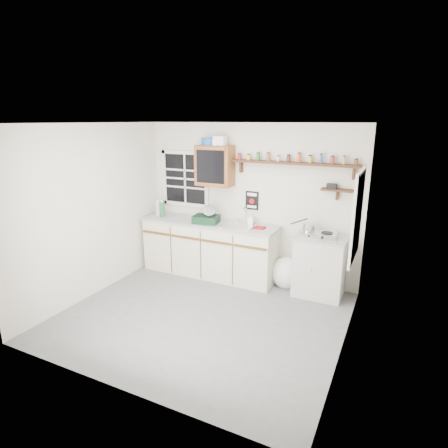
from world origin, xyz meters
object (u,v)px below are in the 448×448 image
(right_cabinet, at_px, (320,266))
(dish_rack, at_px, (207,217))
(spice_shelf, at_px, (293,162))
(main_cabinet, at_px, (209,248))
(upper_cabinet, at_px, (215,166))
(hotplate, at_px, (318,234))

(right_cabinet, distance_m, dish_rack, 1.92)
(spice_shelf, bearing_deg, main_cabinet, -170.75)
(main_cabinet, height_order, spice_shelf, spice_shelf)
(right_cabinet, bearing_deg, upper_cabinet, 176.24)
(main_cabinet, xyz_separation_m, right_cabinet, (1.83, 0.03, -0.01))
(dish_rack, bearing_deg, spice_shelf, 2.89)
(upper_cabinet, bearing_deg, dish_rack, -98.44)
(upper_cabinet, bearing_deg, right_cabinet, -3.76)
(right_cabinet, distance_m, spice_shelf, 1.58)
(spice_shelf, bearing_deg, dish_rack, -167.55)
(right_cabinet, bearing_deg, main_cabinet, -179.21)
(spice_shelf, distance_m, dish_rack, 1.62)
(main_cabinet, height_order, dish_rack, dish_rack)
(right_cabinet, xyz_separation_m, dish_rack, (-1.83, -0.10, 0.56))
(main_cabinet, relative_size, dish_rack, 5.18)
(main_cabinet, bearing_deg, hotplate, 0.18)
(main_cabinet, distance_m, right_cabinet, 1.84)
(upper_cabinet, bearing_deg, main_cabinet, -103.68)
(dish_rack, relative_size, hotplate, 0.81)
(hotplate, bearing_deg, main_cabinet, 174.88)
(right_cabinet, xyz_separation_m, upper_cabinet, (-1.80, 0.12, 1.37))
(right_cabinet, xyz_separation_m, hotplate, (-0.06, -0.02, 0.49))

